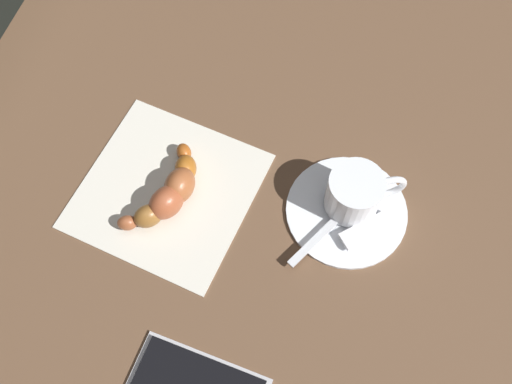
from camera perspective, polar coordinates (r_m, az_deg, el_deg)
name	(u,v)px	position (r m, az deg, el deg)	size (l,w,h in m)	color
ground_plane	(265,204)	(0.68, 0.91, -1.18)	(1.80, 1.80, 0.00)	brown
saucer	(347,210)	(0.67, 9.03, -1.81)	(0.14, 0.14, 0.01)	white
espresso_cup	(356,192)	(0.65, 9.94, -0.05)	(0.09, 0.06, 0.05)	white
teaspoon	(340,215)	(0.66, 8.40, -2.33)	(0.08, 0.11, 0.01)	silver
sugar_packet	(367,230)	(0.66, 11.03, -3.72)	(0.07, 0.02, 0.01)	white
napkin	(167,190)	(0.69, -8.84, 0.18)	(0.20, 0.19, 0.00)	silver
croissant	(170,193)	(0.66, -8.56, -0.07)	(0.08, 0.13, 0.04)	brown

